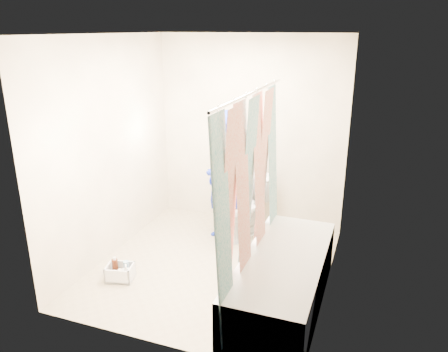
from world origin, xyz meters
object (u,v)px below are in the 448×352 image
(toilet, at_px, (244,207))
(cleaning_caddy, at_px, (121,273))
(plumber, at_px, (222,178))
(bathtub, at_px, (283,279))

(toilet, height_order, cleaning_caddy, toilet)
(toilet, bearing_deg, plumber, -111.31)
(cleaning_caddy, bearing_deg, bathtub, -8.07)
(toilet, relative_size, plumber, 0.47)
(plumber, relative_size, cleaning_caddy, 5.15)
(plumber, bearing_deg, bathtub, 4.06)
(toilet, relative_size, cleaning_caddy, 2.40)
(bathtub, height_order, plumber, plumber)
(cleaning_caddy, bearing_deg, plumber, 47.53)
(bathtub, bearing_deg, toilet, 121.45)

